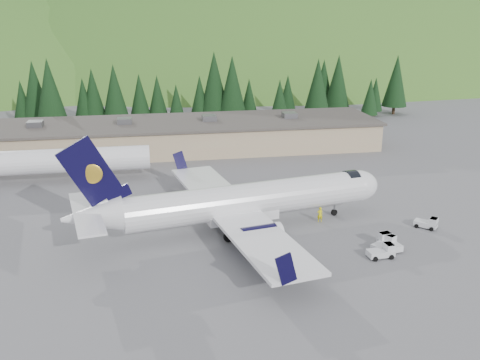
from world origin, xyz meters
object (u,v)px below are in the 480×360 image
object	(u,v)px
baggage_tug_a	(383,251)
terminal_building	(182,135)
second_airliner	(53,160)
baggage_tug_c	(388,242)
baggage_tug_b	(428,223)
baggage_tug_d	(385,244)
airliner	(240,202)
ramp_worker	(320,214)

from	to	relation	value
baggage_tug_a	terminal_building	bearing A→B (deg)	106.18
second_airliner	terminal_building	xyz separation A→B (m)	(19.91, 16.00, -0.70)
baggage_tug_a	baggage_tug_c	bearing A→B (deg)	48.75
baggage_tug_b	baggage_tug_c	distance (m)	8.19
baggage_tug_b	baggage_tug_c	xyz separation A→B (m)	(-6.95, -4.33, 0.07)
baggage_tug_b	terminal_building	size ratio (longest dim) A/B	0.04
baggage_tug_c	terminal_building	size ratio (longest dim) A/B	0.04
terminal_building	baggage_tug_d	bearing A→B (deg)	-68.50
terminal_building	baggage_tug_b	bearing A→B (deg)	-58.41
baggage_tug_c	airliner	bearing A→B (deg)	51.58
baggage_tug_b	ramp_worker	xyz separation A→B (m)	(-11.85, 4.05, 0.33)
baggage_tug_a	baggage_tug_c	size ratio (longest dim) A/B	0.91
terminal_building	ramp_worker	distance (m)	40.10
second_airliner	baggage_tug_b	distance (m)	52.34
baggage_tug_b	terminal_building	distance (m)	48.96
baggage_tug_b	ramp_worker	size ratio (longest dim) A/B	1.46
baggage_tug_d	ramp_worker	bearing A→B (deg)	86.11
second_airliner	ramp_worker	bearing A→B (deg)	-32.69
second_airliner	baggage_tug_c	bearing A→B (deg)	-37.86
baggage_tug_a	baggage_tug_c	world-z (taller)	baggage_tug_c
baggage_tug_d	terminal_building	bearing A→B (deg)	80.33
airliner	baggage_tug_c	xyz separation A→B (m)	(14.75, -7.79, -2.67)
second_airliner	ramp_worker	world-z (taller)	second_airliner
baggage_tug_c	baggage_tug_d	distance (m)	0.52
ramp_worker	second_airliner	bearing A→B (deg)	-28.77
second_airliner	ramp_worker	distance (m)	40.10
baggage_tug_c	ramp_worker	xyz separation A→B (m)	(-4.90, 8.38, 0.26)
second_airliner	baggage_tug_c	xyz separation A→B (m)	(38.59, -30.00, -2.65)
baggage_tug_a	baggage_tug_b	bearing A→B (deg)	33.08
ramp_worker	baggage_tug_b	bearing A→B (deg)	165.07
airliner	terminal_building	bearing A→B (deg)	85.30
baggage_tug_b	baggage_tug_d	distance (m)	8.70
baggage_tug_a	baggage_tug_d	xyz separation A→B (m)	(1.05, 1.71, 0.02)
airliner	baggage_tug_a	size ratio (longest dim) A/B	13.55
baggage_tug_a	baggage_tug_d	size ratio (longest dim) A/B	0.90
airliner	second_airliner	bearing A→B (deg)	126.47
ramp_worker	baggage_tug_a	bearing A→B (deg)	112.12
second_airliner	airliner	bearing A→B (deg)	-42.97
baggage_tug_b	ramp_worker	world-z (taller)	ramp_worker
baggage_tug_d	ramp_worker	size ratio (longest dim) A/B	1.65
baggage_tug_a	ramp_worker	size ratio (longest dim) A/B	1.48
baggage_tug_a	baggage_tug_c	distance (m)	2.47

